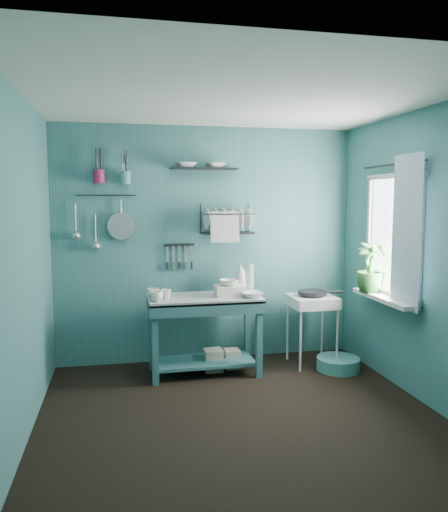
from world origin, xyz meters
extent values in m
plane|color=black|center=(0.00, 0.00, 0.00)|extent=(3.20, 3.20, 0.00)
plane|color=silver|center=(0.00, 0.00, 2.50)|extent=(3.20, 3.20, 0.00)
plane|color=#336868|center=(0.00, 1.50, 1.25)|extent=(3.20, 0.00, 3.20)
plane|color=#336868|center=(0.00, -1.50, 1.25)|extent=(3.20, 0.00, 3.20)
plane|color=#336868|center=(-1.60, 0.00, 1.25)|extent=(0.00, 3.00, 3.00)
plane|color=#336868|center=(1.60, 0.00, 1.25)|extent=(0.00, 3.00, 3.00)
cube|color=#306266|center=(-0.11, 1.03, 0.39)|extent=(1.11, 0.56, 0.78)
imported|color=silver|center=(-0.59, 0.87, 0.83)|extent=(0.12, 0.12, 0.10)
imported|color=silver|center=(-0.49, 0.97, 0.83)|extent=(0.14, 0.14, 0.09)
imported|color=silver|center=(-0.61, 1.03, 0.83)|extent=(0.17, 0.17, 0.10)
cube|color=silver|center=(0.14, 1.01, 0.83)|extent=(0.28, 0.22, 0.10)
imported|color=silver|center=(0.14, 1.01, 0.91)|extent=(0.20, 0.19, 0.06)
imported|color=silver|center=(0.31, 1.23, 0.93)|extent=(0.11, 0.12, 0.30)
cylinder|color=#A0ABB2|center=(0.41, 1.25, 0.92)|extent=(0.09, 0.09, 0.28)
imported|color=silver|center=(0.34, 0.88, 0.81)|extent=(0.22, 0.22, 0.05)
cube|color=silver|center=(1.04, 1.07, 0.37)|extent=(0.50, 0.50, 0.73)
cylinder|color=black|center=(1.04, 1.07, 0.77)|extent=(0.30, 0.30, 0.03)
cube|color=black|center=(-0.30, 1.47, 1.26)|extent=(0.32, 0.03, 0.03)
cube|color=black|center=(0.19, 1.37, 1.53)|extent=(0.58, 0.32, 0.32)
cube|color=black|center=(-0.04, 1.40, 2.05)|extent=(0.70, 0.19, 0.01)
imported|color=silver|center=(-0.23, 1.40, 2.07)|extent=(0.21, 0.21, 0.05)
imported|color=silver|center=(0.08, 1.40, 2.04)|extent=(0.23, 0.23, 0.05)
cylinder|color=#951B48|center=(-1.11, 1.42, 1.96)|extent=(0.11, 0.11, 0.13)
cylinder|color=teal|center=(-0.85, 1.42, 1.95)|extent=(0.11, 0.11, 0.13)
cylinder|color=#A9ACB1|center=(-0.90, 1.45, 1.46)|extent=(0.28, 0.03, 0.28)
cylinder|color=#A9ACB1|center=(-1.35, 1.46, 1.54)|extent=(0.01, 0.01, 0.30)
cylinder|color=#A9ACB1|center=(-1.16, 1.46, 1.43)|extent=(0.01, 0.01, 0.30)
cylinder|color=black|center=(-1.05, 1.47, 1.78)|extent=(0.60, 0.01, 0.01)
plane|color=white|center=(1.59, 0.45, 1.40)|extent=(0.00, 1.10, 1.10)
cube|color=silver|center=(1.50, 0.45, 0.81)|extent=(0.16, 0.95, 0.04)
plane|color=white|center=(1.52, 0.15, 1.45)|extent=(0.00, 1.35, 1.35)
cylinder|color=black|center=(1.54, 0.45, 2.05)|extent=(0.02, 1.05, 0.02)
imported|color=#285A24|center=(1.48, 0.67, 1.08)|extent=(0.35, 0.35, 0.49)
cube|color=tan|center=(-0.01, 1.08, 0.11)|extent=(0.18, 0.18, 0.22)
cube|color=tan|center=(0.19, 1.11, 0.10)|extent=(0.15, 0.15, 0.20)
cylinder|color=teal|center=(1.24, 0.84, 0.07)|extent=(0.44, 0.44, 0.13)
camera|label=1|loc=(-0.92, -3.76, 1.73)|focal=35.00mm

